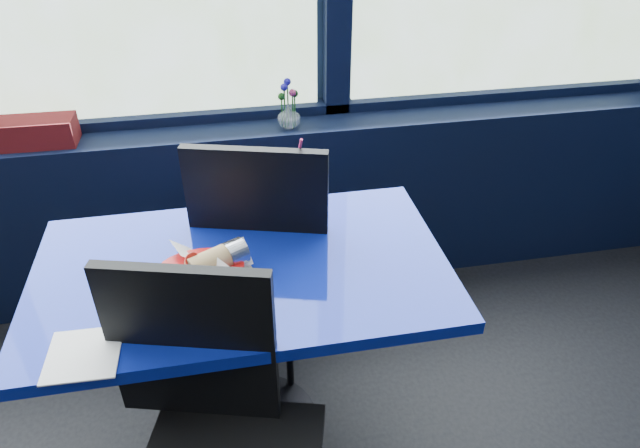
# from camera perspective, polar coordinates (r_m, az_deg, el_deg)

# --- Properties ---
(window_sill) EXTENTS (5.00, 0.26, 0.80)m
(window_sill) POSITION_cam_1_polar(r_m,az_deg,el_deg) (2.61, -15.20, 0.85)
(window_sill) COLOR black
(window_sill) RESTS_ON ground
(near_table) EXTENTS (1.20, 0.70, 0.75)m
(near_table) POSITION_cam_1_polar(r_m,az_deg,el_deg) (1.80, -7.38, -8.74)
(near_table) COLOR black
(near_table) RESTS_ON ground
(chair_near_front) EXTENTS (0.55, 0.55, 0.98)m
(chair_near_front) POSITION_cam_1_polar(r_m,az_deg,el_deg) (1.53, -10.52, -19.45)
(chair_near_front) COLOR black
(chair_near_front) RESTS_ON ground
(chair_near_back) EXTENTS (0.57, 0.58, 1.03)m
(chair_near_back) POSITION_cam_1_polar(r_m,az_deg,el_deg) (2.02, -7.23, -2.16)
(chair_near_back) COLOR black
(chair_near_back) RESTS_ON ground
(planter_box) EXTENTS (0.52, 0.14, 0.10)m
(planter_box) POSITION_cam_1_polar(r_m,az_deg,el_deg) (2.49, -29.03, 7.88)
(planter_box) COLOR maroon
(planter_box) RESTS_ON window_sill
(flower_vase) EXTENTS (0.12, 0.13, 0.20)m
(flower_vase) POSITION_cam_1_polar(r_m,az_deg,el_deg) (2.34, -3.14, 11.01)
(flower_vase) COLOR silver
(flower_vase) RESTS_ON window_sill
(food_basket) EXTENTS (0.27, 0.25, 0.09)m
(food_basket) POSITION_cam_1_polar(r_m,az_deg,el_deg) (1.63, -11.61, -4.56)
(food_basket) COLOR #B40D0C
(food_basket) RESTS_ON near_table
(ketchup_bottle) EXTENTS (0.05, 0.05, 0.20)m
(ketchup_bottle) POSITION_cam_1_polar(r_m,az_deg,el_deg) (1.86, -10.60, 2.96)
(ketchup_bottle) COLOR #B40D0C
(ketchup_bottle) RESTS_ON near_table
(soda_cup) EXTENTS (0.09, 0.09, 0.31)m
(soda_cup) POSITION_cam_1_polar(r_m,az_deg,el_deg) (1.81, -2.61, 2.23)
(soda_cup) COLOR navy
(soda_cup) RESTS_ON near_table
(napkin) EXTENTS (0.18, 0.18, 0.00)m
(napkin) POSITION_cam_1_polar(r_m,az_deg,el_deg) (1.52, -22.58, -11.95)
(napkin) COLOR white
(napkin) RESTS_ON near_table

